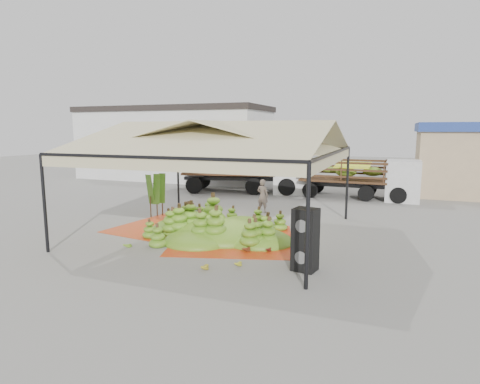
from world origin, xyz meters
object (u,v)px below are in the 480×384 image
at_px(truck_left, 251,166).
at_px(truck_right, 363,174).
at_px(speaker_stack, 305,240).
at_px(vendor, 263,196).
at_px(banana_heap, 221,219).

relative_size(truck_left, truck_right, 1.24).
relative_size(speaker_stack, truck_left, 0.22).
distance_m(speaker_stack, truck_left, 13.73).
relative_size(vendor, truck_left, 0.19).
xyz_separation_m(vendor, truck_right, (3.94, 5.54, 0.56)).
bearing_deg(speaker_stack, truck_right, 99.11).
height_order(banana_heap, truck_left, truck_left).
bearing_deg(banana_heap, truck_left, 103.85).
relative_size(banana_heap, speaker_stack, 3.42).
xyz_separation_m(speaker_stack, truck_right, (0.54, 12.40, 0.47)).
xyz_separation_m(truck_left, truck_right, (6.49, 0.05, -0.25)).
distance_m(banana_heap, truck_right, 10.84).
relative_size(banana_heap, truck_left, 0.74).
distance_m(speaker_stack, vendor, 7.66).
relative_size(speaker_stack, truck_right, 0.27).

